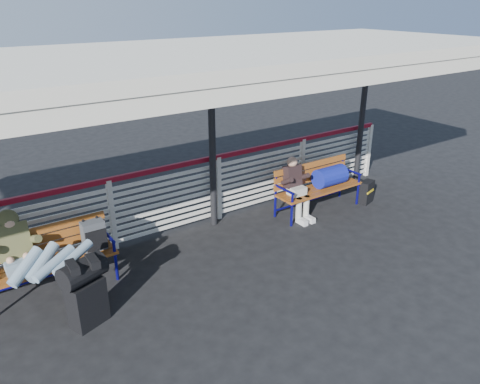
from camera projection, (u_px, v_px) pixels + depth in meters
ground at (168, 307)px, 6.22m from camera, size 60.00×60.00×0.00m
fence at (112, 212)px, 7.41m from camera, size 12.08×0.08×1.24m
canopy at (121, 65)px, 5.71m from camera, size 12.60×3.60×3.16m
luggage_stack at (85, 290)px, 5.72m from camera, size 0.63×0.48×0.92m
bench_left at (60, 249)px, 6.47m from camera, size 1.80×0.56×0.92m
bench_right at (324, 179)px, 8.89m from camera, size 1.80×0.56×0.92m
traveler_man at (39, 257)px, 5.97m from camera, size 0.94×1.64×0.77m
companion_person at (296, 187)px, 8.53m from camera, size 0.32×0.66×1.15m
suitcase_side at (366, 192)px, 9.29m from camera, size 0.37×0.28×0.45m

